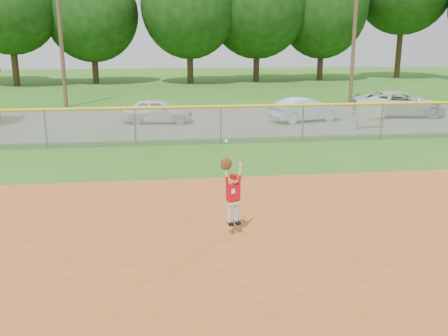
{
  "coord_description": "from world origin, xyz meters",
  "views": [
    {
      "loc": [
        -2.37,
        -9.28,
        4.13
      ],
      "look_at": [
        -0.89,
        2.11,
        1.1
      ],
      "focal_mm": 40.0,
      "sensor_mm": 36.0,
      "label": 1
    }
  ],
  "objects_px": {
    "car_white_a": "(157,111)",
    "ballplayer": "(232,191)",
    "car_blue": "(306,109)",
    "car_white_b": "(400,103)",
    "sponsor_sign": "(371,110)"
  },
  "relations": [
    {
      "from": "car_white_a",
      "to": "car_blue",
      "type": "bearing_deg",
      "value": -86.97
    },
    {
      "from": "sponsor_sign",
      "to": "ballplayer",
      "type": "distance_m",
      "value": 14.17
    },
    {
      "from": "car_white_b",
      "to": "ballplayer",
      "type": "bearing_deg",
      "value": 149.97
    },
    {
      "from": "car_white_b",
      "to": "ballplayer",
      "type": "xyz_separation_m",
      "value": [
        -11.25,
        -15.17,
        0.29
      ]
    },
    {
      "from": "car_blue",
      "to": "car_white_b",
      "type": "xyz_separation_m",
      "value": [
        5.48,
        1.01,
        0.08
      ]
    },
    {
      "from": "sponsor_sign",
      "to": "car_white_b",
      "type": "bearing_deg",
      "value": 47.89
    },
    {
      "from": "car_white_a",
      "to": "ballplayer",
      "type": "bearing_deg",
      "value": -167.08
    },
    {
      "from": "car_white_a",
      "to": "sponsor_sign",
      "type": "distance_m",
      "value": 10.09
    },
    {
      "from": "car_white_a",
      "to": "car_white_b",
      "type": "relative_size",
      "value": 0.72
    },
    {
      "from": "car_blue",
      "to": "ballplayer",
      "type": "distance_m",
      "value": 15.3
    },
    {
      "from": "car_white_a",
      "to": "car_white_b",
      "type": "distance_m",
      "value": 12.82
    },
    {
      "from": "sponsor_sign",
      "to": "car_blue",
      "type": "bearing_deg",
      "value": 132.41
    },
    {
      "from": "sponsor_sign",
      "to": "ballplayer",
      "type": "relative_size",
      "value": 0.82
    },
    {
      "from": "ballplayer",
      "to": "sponsor_sign",
      "type": "bearing_deg",
      "value": 55.3
    },
    {
      "from": "sponsor_sign",
      "to": "car_white_a",
      "type": "bearing_deg",
      "value": 162.7
    }
  ]
}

